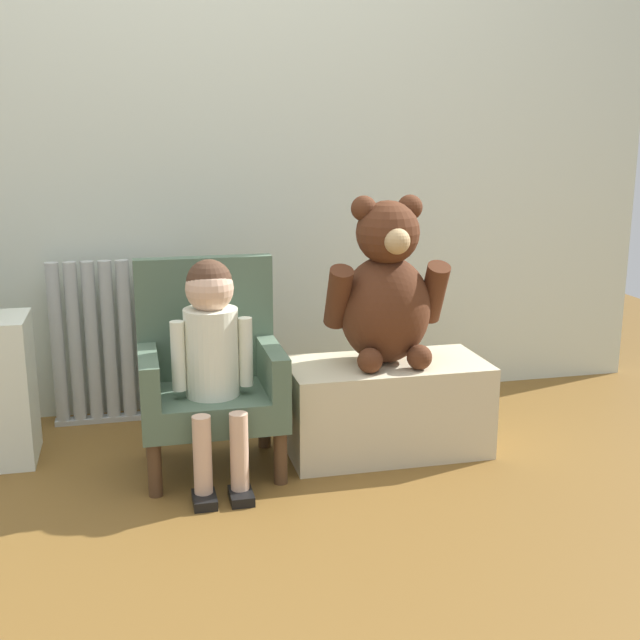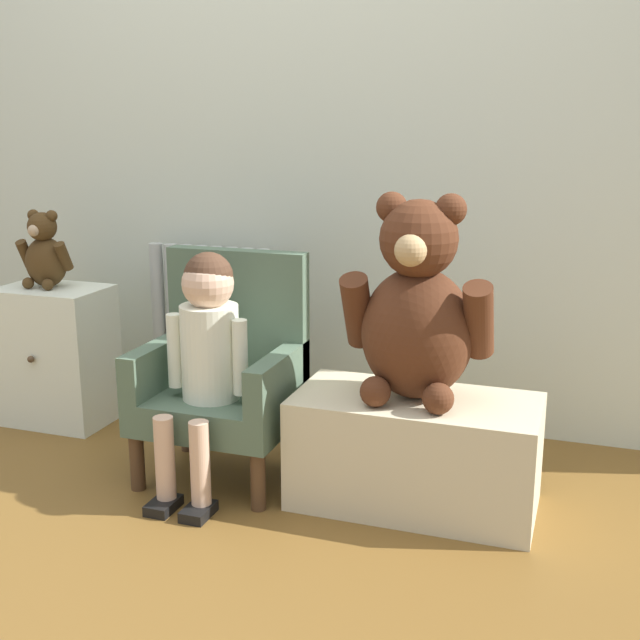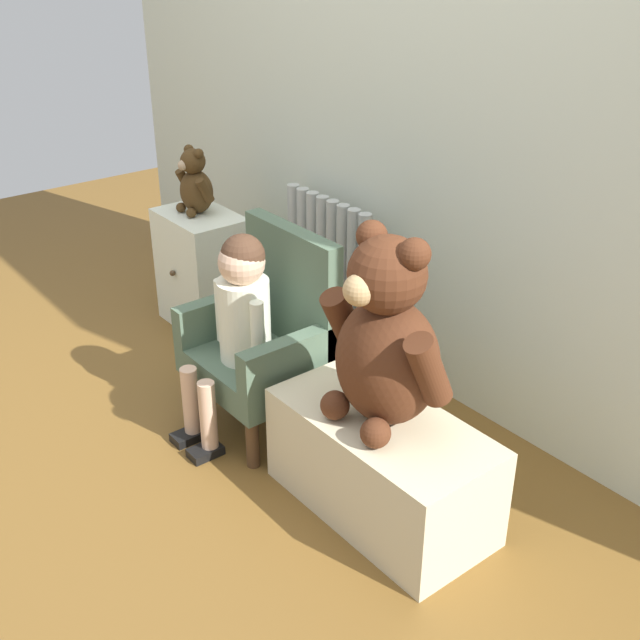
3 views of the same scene
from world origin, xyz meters
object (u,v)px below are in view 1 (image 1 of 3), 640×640
Objects in this scene: child_figure at (212,341)px; low_bench at (386,407)px; radiator at (118,343)px; large_teddy_bear at (386,291)px; child_armchair at (210,373)px.

low_bench is at bearing 8.37° from child_figure.
child_figure is at bearing -63.98° from radiator.
low_bench is at bearing -30.00° from radiator.
child_figure reaches higher than radiator.
child_figure is at bearing -171.17° from large_teddy_bear.
large_teddy_bear is (0.59, -0.02, 0.25)m from child_armchair.
child_figure is 0.61m from large_teddy_bear.
child_figure is 1.25× the size of large_teddy_bear.
low_bench is at bearing -2.22° from child_armchair.
radiator is 0.91× the size of low_bench.
child_armchair is 0.62m from low_bench.
child_armchair is 0.64m from large_teddy_bear.
radiator is 0.91× the size of child_armchair.
child_armchair is 0.97× the size of child_figure.
low_bench is at bearing -30.79° from large_teddy_bear.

